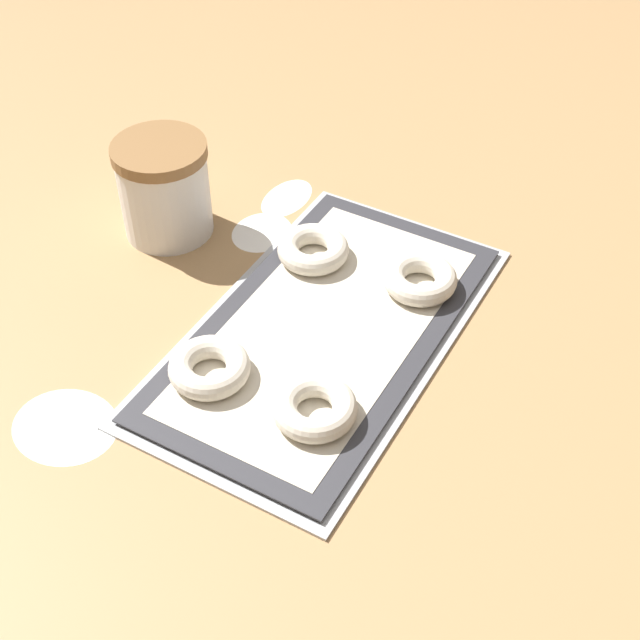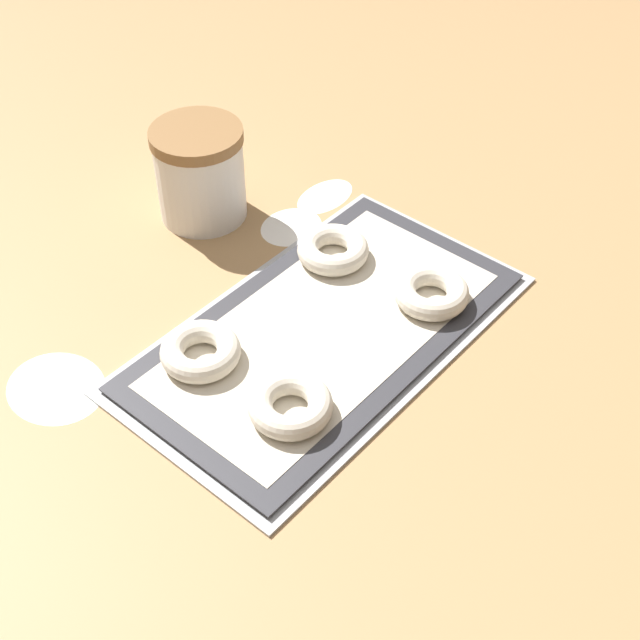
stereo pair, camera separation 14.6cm
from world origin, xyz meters
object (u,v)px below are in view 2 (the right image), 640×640
baking_tray (320,333)px  flour_canister (200,173)px  bagel_front_right (431,292)px  bagel_back_right (333,250)px  bagel_front_left (290,405)px  bagel_back_left (200,351)px

baking_tray → flour_canister: (0.08, 0.28, 0.06)m
bagel_front_right → bagel_back_right: bearing=96.0°
baking_tray → bagel_front_left: (-0.12, -0.06, 0.02)m
bagel_front_left → bagel_back_left: bearing=92.9°
bagel_back_left → flour_canister: size_ratio=0.70×
bagel_back_left → flour_canister: bearing=45.5°
bagel_front_left → bagel_back_left: size_ratio=1.00×
baking_tray → flour_canister: bearing=74.2°
baking_tray → bagel_front_left: size_ratio=5.39×
bagel_front_right → bagel_front_left: bearing=177.7°
bagel_front_left → bagel_back_left: same height
bagel_front_left → flour_canister: bearing=59.6°
bagel_front_left → flour_canister: (0.20, 0.34, 0.04)m
bagel_back_right → flour_canister: bearing=98.6°
flour_canister → bagel_front_left: bearing=-120.4°
bagel_front_left → bagel_front_right: bearing=-2.3°
flour_canister → bagel_front_right: bearing=-82.5°
bagel_front_right → bagel_back_left: 0.29m
bagel_front_right → flour_canister: (-0.05, 0.35, 0.04)m
baking_tray → bagel_front_right: (0.12, -0.07, 0.02)m
bagel_back_left → bagel_back_right: bearing=0.6°
bagel_front_left → bagel_front_right: size_ratio=1.00×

